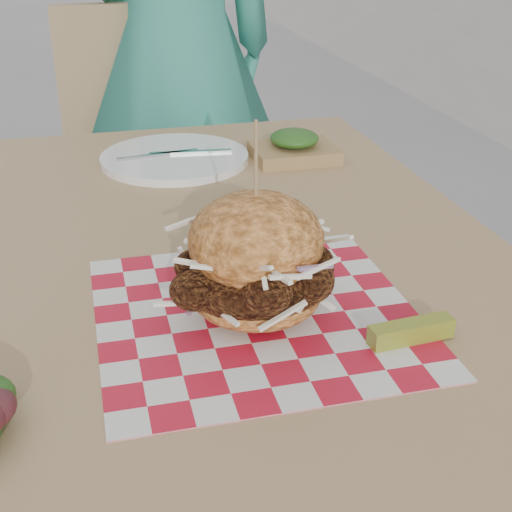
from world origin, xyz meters
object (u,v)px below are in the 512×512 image
object	(u,v)px
patio_table	(216,298)
sandwich	(256,264)
diner	(177,50)
patio_chair	(147,164)

from	to	relation	value
patio_table	sandwich	distance (m)	0.23
patio_table	sandwich	world-z (taller)	sandwich
diner	patio_table	bearing A→B (deg)	70.98
sandwich	patio_table	bearing A→B (deg)	93.81
diner	sandwich	bearing A→B (deg)	72.43
patio_table	patio_chair	world-z (taller)	patio_chair
patio_chair	sandwich	bearing A→B (deg)	-90.01
diner	patio_table	xyz separation A→B (m)	(-0.10, -1.03, -0.16)
diner	sandwich	world-z (taller)	diner
diner	patio_chair	world-z (taller)	diner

